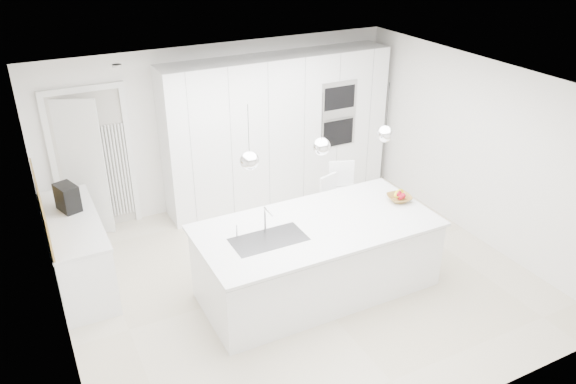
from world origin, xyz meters
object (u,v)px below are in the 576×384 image
bar_stool_right (346,202)px  bar_stool_left (332,212)px  fruit_bowl (399,198)px  espresso_machine (67,198)px  island_base (318,260)px

bar_stool_right → bar_stool_left: bearing=-145.8°
fruit_bowl → espresso_machine: espresso_machine is taller
fruit_bowl → bar_stool_right: bar_stool_right is taller
espresso_machine → bar_stool_right: size_ratio=0.30×
espresso_machine → bar_stool_right: espresso_machine is taller
fruit_bowl → bar_stool_left: (-0.52, 0.75, -0.44)m
espresso_machine → bar_stool_left: size_ratio=0.34×
bar_stool_left → fruit_bowl: bearing=-73.1°
island_base → bar_stool_left: size_ratio=2.81×
island_base → fruit_bowl: size_ratio=9.36×
espresso_machine → bar_stool_left: (3.23, -0.90, -0.57)m
espresso_machine → bar_stool_right: 3.62m
island_base → bar_stool_right: (0.96, 0.91, 0.13)m
espresso_machine → fruit_bowl: bearing=-42.0°
bar_stool_right → fruit_bowl: bearing=-51.6°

